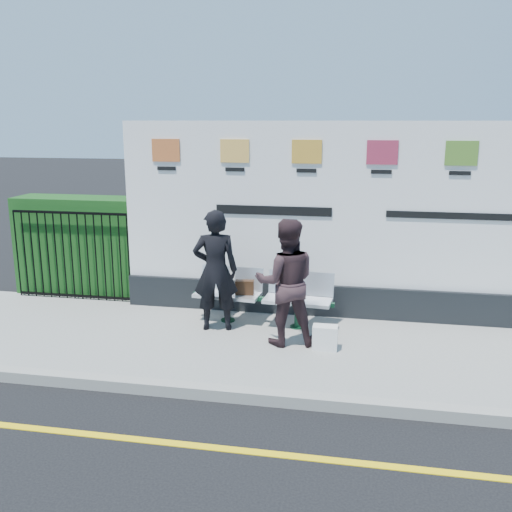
% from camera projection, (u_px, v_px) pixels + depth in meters
% --- Properties ---
extents(ground, '(80.00, 80.00, 0.00)m').
position_uv_depth(ground, '(324.00, 460.00, 5.38)').
color(ground, black).
extents(pavement, '(14.00, 3.00, 0.12)m').
position_uv_depth(pavement, '(337.00, 351.00, 7.76)').
color(pavement, gray).
rests_on(pavement, ground).
extents(kerb, '(14.00, 0.18, 0.14)m').
position_uv_depth(kerb, '(331.00, 403.00, 6.32)').
color(kerb, gray).
rests_on(kerb, ground).
extents(yellow_line, '(14.00, 0.10, 0.01)m').
position_uv_depth(yellow_line, '(324.00, 460.00, 5.38)').
color(yellow_line, yellow).
rests_on(yellow_line, ground).
extents(billboard, '(8.00, 0.30, 3.00)m').
position_uv_depth(billboard, '(378.00, 236.00, 8.64)').
color(billboard, black).
rests_on(billboard, pavement).
extents(hedge, '(2.35, 0.70, 1.70)m').
position_uv_depth(hedge, '(84.00, 245.00, 10.09)').
color(hedge, '#164415').
rests_on(hedge, pavement).
extents(railing, '(2.05, 0.06, 1.54)m').
position_uv_depth(railing, '(72.00, 255.00, 9.68)').
color(railing, black).
rests_on(railing, pavement).
extents(bench, '(2.12, 0.72, 0.45)m').
position_uv_depth(bench, '(262.00, 310.00, 8.58)').
color(bench, silver).
rests_on(bench, pavement).
extents(woman_left, '(0.73, 0.56, 1.78)m').
position_uv_depth(woman_left, '(215.00, 270.00, 8.24)').
color(woman_left, black).
rests_on(woman_left, pavement).
extents(woman_right, '(0.97, 0.83, 1.74)m').
position_uv_depth(woman_right, '(286.00, 282.00, 7.70)').
color(woman_right, '#301F23').
rests_on(woman_right, pavement).
extents(handbag_brown, '(0.29, 0.16, 0.22)m').
position_uv_depth(handbag_brown, '(245.00, 287.00, 8.57)').
color(handbag_brown, black).
rests_on(handbag_brown, bench).
extents(carrier_bag_white, '(0.33, 0.20, 0.33)m').
position_uv_depth(carrier_bag_white, '(325.00, 338.00, 7.64)').
color(carrier_bag_white, silver).
rests_on(carrier_bag_white, pavement).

